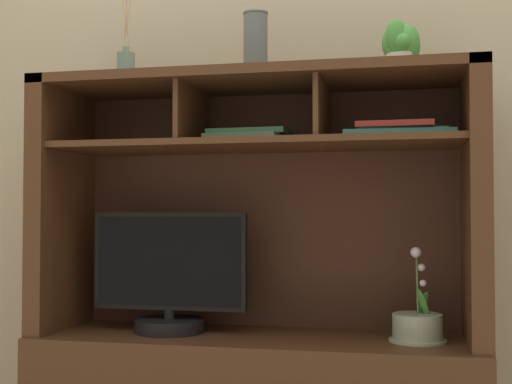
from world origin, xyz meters
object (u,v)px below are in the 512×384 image
object	(u,v)px
media_console	(256,375)
potted_succulent	(401,46)
ceramic_vase	(256,44)
magazine_stack_left	(397,133)
tv_monitor	(169,280)
diffuser_bottle	(126,67)
potted_orchid	(418,327)
magazine_stack_centre	(250,137)

from	to	relation	value
media_console	potted_succulent	distance (m)	1.12
potted_succulent	ceramic_vase	bearing A→B (deg)	-179.05
potted_succulent	ceramic_vase	xyz separation A→B (m)	(-0.45, -0.01, 0.03)
ceramic_vase	magazine_stack_left	bearing A→B (deg)	0.25
tv_monitor	diffuser_bottle	distance (m)	0.73
media_console	potted_orchid	bearing A→B (deg)	-1.87
tv_monitor	diffuser_bottle	bearing A→B (deg)	169.23
potted_orchid	ceramic_vase	bearing A→B (deg)	179.75
magazine_stack_centre	ceramic_vase	bearing A→B (deg)	-49.75
magazine_stack_left	magazine_stack_centre	size ratio (longest dim) A/B	1.22
potted_orchid	potted_succulent	xyz separation A→B (m)	(-0.04, 0.01, 0.85)
magazine_stack_centre	potted_orchid	bearing A→B (deg)	-3.21
diffuser_bottle	tv_monitor	bearing A→B (deg)	-10.77
media_console	magazine_stack_centre	distance (m)	0.76
potted_orchid	diffuser_bottle	xyz separation A→B (m)	(-0.95, 0.03, 0.83)
potted_orchid	tv_monitor	bearing A→B (deg)	-179.99
diffuser_bottle	potted_succulent	bearing A→B (deg)	-1.40
media_console	diffuser_bottle	size ratio (longest dim) A/B	4.68
diffuser_bottle	ceramic_vase	distance (m)	0.46
magazine_stack_centre	potted_succulent	distance (m)	0.55
media_console	potted_orchid	distance (m)	0.53
magazine_stack_centre	diffuser_bottle	world-z (taller)	diffuser_bottle
magazine_stack_left	diffuser_bottle	distance (m)	0.93
ceramic_vase	magazine_stack_centre	bearing A→B (deg)	130.25
media_console	potted_orchid	world-z (taller)	media_console
magazine_stack_centre	ceramic_vase	distance (m)	0.30
potted_orchid	potted_succulent	world-z (taller)	potted_succulent
tv_monitor	ceramic_vase	size ratio (longest dim) A/B	2.48
magazine_stack_left	potted_orchid	bearing A→B (deg)	-4.19
diffuser_bottle	media_console	bearing A→B (deg)	-1.98
potted_orchid	potted_succulent	bearing A→B (deg)	167.34
media_console	diffuser_bottle	world-z (taller)	diffuser_bottle
potted_succulent	ceramic_vase	world-z (taller)	ceramic_vase
tv_monitor	ceramic_vase	bearing A→B (deg)	0.46
tv_monitor	potted_succulent	size ratio (longest dim) A/B	3.29
ceramic_vase	tv_monitor	bearing A→B (deg)	-179.54
tv_monitor	potted_succulent	bearing A→B (deg)	0.76
potted_orchid	diffuser_bottle	world-z (taller)	diffuser_bottle
diffuser_bottle	ceramic_vase	bearing A→B (deg)	-3.76
media_console	potted_succulent	xyz separation A→B (m)	(0.45, -0.01, 1.02)
diffuser_bottle	potted_succulent	xyz separation A→B (m)	(0.91, -0.02, 0.02)
media_console	ceramic_vase	xyz separation A→B (m)	(0.00, -0.01, 1.05)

